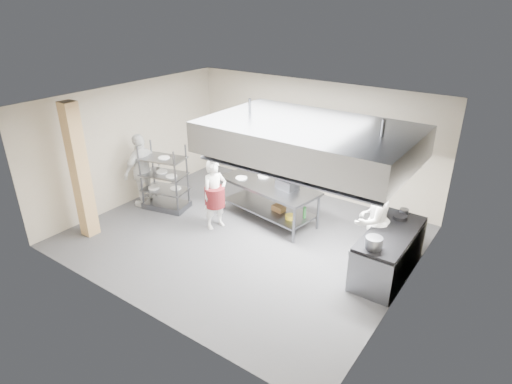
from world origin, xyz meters
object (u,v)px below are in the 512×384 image
Objects in this scene: chef_plating at (142,170)px; stockpot at (374,243)px; island at (269,202)px; chef_line at (371,219)px; griddle at (287,184)px; chef_head at (215,195)px; cooking_range at (388,254)px; pass_rack at (164,177)px.

chef_plating is 6.00m from stockpot.
island is 1.29× the size of chef_plating.
chef_line is at bearing 98.23° from chef_plating.
chef_plating is 3.68m from griddle.
chef_line reaches higher than island.
stockpot is (3.01, -1.23, 0.55)m from island.
chef_plating reaches higher than chef_head.
island reaches higher than cooking_range.
cooking_range is at bearing 84.07° from stockpot.
chef_head is at bearing -172.38° from cooking_range.
chef_line is (5.04, 0.66, 0.12)m from pass_rack.
chef_line is 0.99m from stockpot.
stockpot is at bearing -95.93° from cooking_range.
cooking_range is 1.06× the size of chef_line.
chef_line is 4.19× the size of griddle.
chef_head is 1.65m from griddle.
pass_rack reaches higher than chef_head.
chef_head is (-3.87, -0.52, 0.39)m from cooking_range.
island is 1.33m from chef_head.
chef_head reaches higher than stockpot.
cooking_range is 0.73m from chef_line.
chef_plating is at bearing 111.74° from chef_head.
chef_plating reaches higher than island.
chef_line is 5.66m from chef_plating.
chef_line is 1.00× the size of chef_plating.
island is 1.22× the size of cooking_range.
griddle is 2.82m from stockpot.
chef_head is 3.61× the size of griddle.
chef_head is 3.46m from chef_line.
pass_rack is 5.50× the size of stockpot.
chef_head is 5.44× the size of stockpot.
griddle is (1.26, 1.05, 0.21)m from chef_head.
chef_plating is (-6.08, -0.68, 0.52)m from cooking_range.
island is 1.48× the size of pass_rack.
chef_line is at bearing -60.78° from chef_head.
chef_line reaches higher than pass_rack.
stockpot is (0.40, -0.90, 0.06)m from chef_line.
stockpot is (3.79, -0.21, 0.19)m from chef_head.
chef_plating reaches higher than pass_rack.
pass_rack is 3.10m from griddle.
chef_plating reaches higher than stockpot.
griddle reaches higher than cooking_range.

